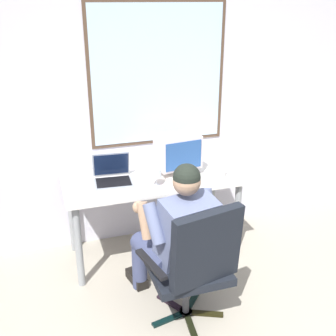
{
  "coord_description": "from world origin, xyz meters",
  "views": [
    {
      "loc": [
        -0.93,
        -1.25,
        2.19
      ],
      "look_at": [
        -0.05,
        1.5,
        1.01
      ],
      "focal_mm": 44.59,
      "sensor_mm": 36.0,
      "label": 1
    }
  ],
  "objects_px": {
    "office_chair": "(196,261)",
    "person_seated": "(176,232)",
    "coffee_mug": "(221,171)",
    "laptop": "(112,174)",
    "desk": "(153,189)",
    "wine_glass": "(156,174)",
    "crt_monitor": "(178,153)"
  },
  "relations": [
    {
      "from": "office_chair",
      "to": "person_seated",
      "type": "xyz_separation_m",
      "value": [
        -0.05,
        0.26,
        0.08
      ]
    },
    {
      "from": "office_chair",
      "to": "person_seated",
      "type": "bearing_deg",
      "value": 100.77
    },
    {
      "from": "person_seated",
      "to": "coffee_mug",
      "type": "relative_size",
      "value": 10.91
    },
    {
      "from": "person_seated",
      "to": "laptop",
      "type": "distance_m",
      "value": 0.83
    },
    {
      "from": "office_chair",
      "to": "laptop",
      "type": "relative_size",
      "value": 2.88
    },
    {
      "from": "desk",
      "to": "wine_glass",
      "type": "bearing_deg",
      "value": -95.68
    },
    {
      "from": "person_seated",
      "to": "wine_glass",
      "type": "bearing_deg",
      "value": 89.31
    },
    {
      "from": "office_chair",
      "to": "coffee_mug",
      "type": "relative_size",
      "value": 8.87
    },
    {
      "from": "crt_monitor",
      "to": "coffee_mug",
      "type": "distance_m",
      "value": 0.41
    },
    {
      "from": "person_seated",
      "to": "laptop",
      "type": "height_order",
      "value": "person_seated"
    },
    {
      "from": "desk",
      "to": "coffee_mug",
      "type": "distance_m",
      "value": 0.62
    },
    {
      "from": "office_chair",
      "to": "desk",
      "type": "bearing_deg",
      "value": 91.56
    },
    {
      "from": "wine_glass",
      "to": "coffee_mug",
      "type": "bearing_deg",
      "value": 0.97
    },
    {
      "from": "laptop",
      "to": "wine_glass",
      "type": "distance_m",
      "value": 0.39
    },
    {
      "from": "coffee_mug",
      "to": "office_chair",
      "type": "bearing_deg",
      "value": -124.12
    },
    {
      "from": "office_chair",
      "to": "coffee_mug",
      "type": "xyz_separation_m",
      "value": [
        0.55,
        0.8,
        0.27
      ]
    },
    {
      "from": "crt_monitor",
      "to": "wine_glass",
      "type": "bearing_deg",
      "value": -143.34
    },
    {
      "from": "desk",
      "to": "person_seated",
      "type": "relative_size",
      "value": 1.28
    },
    {
      "from": "office_chair",
      "to": "person_seated",
      "type": "distance_m",
      "value": 0.28
    },
    {
      "from": "laptop",
      "to": "coffee_mug",
      "type": "xyz_separation_m",
      "value": [
        0.91,
        -0.2,
        -0.01
      ]
    },
    {
      "from": "laptop",
      "to": "wine_glass",
      "type": "height_order",
      "value": "laptop"
    },
    {
      "from": "laptop",
      "to": "coffee_mug",
      "type": "height_order",
      "value": "laptop"
    },
    {
      "from": "person_seated",
      "to": "coffee_mug",
      "type": "bearing_deg",
      "value": 42.43
    },
    {
      "from": "desk",
      "to": "coffee_mug",
      "type": "relative_size",
      "value": 13.94
    },
    {
      "from": "office_chair",
      "to": "coffee_mug",
      "type": "distance_m",
      "value": 1.01
    },
    {
      "from": "crt_monitor",
      "to": "coffee_mug",
      "type": "height_order",
      "value": "crt_monitor"
    },
    {
      "from": "crt_monitor",
      "to": "office_chair",
      "type": "bearing_deg",
      "value": -101.97
    },
    {
      "from": "office_chair",
      "to": "laptop",
      "type": "xyz_separation_m",
      "value": [
        -0.36,
        1.01,
        0.28
      ]
    },
    {
      "from": "laptop",
      "to": "coffee_mug",
      "type": "distance_m",
      "value": 0.93
    },
    {
      "from": "desk",
      "to": "wine_glass",
      "type": "xyz_separation_m",
      "value": [
        -0.02,
        -0.17,
        0.22
      ]
    },
    {
      "from": "crt_monitor",
      "to": "laptop",
      "type": "height_order",
      "value": "crt_monitor"
    },
    {
      "from": "crt_monitor",
      "to": "wine_glass",
      "type": "distance_m",
      "value": 0.33
    }
  ]
}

